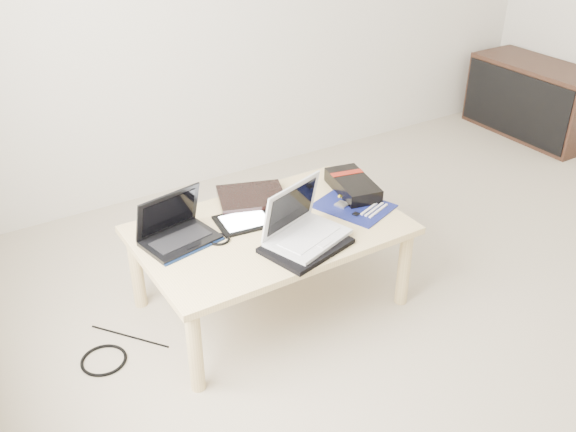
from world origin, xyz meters
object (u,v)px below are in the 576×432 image
gpu_box (353,185)px  netbook (177,231)px  coffee_table (270,237)px  white_laptop (302,227)px  media_cabinet (534,100)px

gpu_box → netbook: bearing=177.2°
coffee_table → white_laptop: (0.05, -0.16, 0.12)m
media_cabinet → netbook: size_ratio=2.81×
netbook → gpu_box: 0.85m
coffee_table → media_cabinet: size_ratio=1.22×
coffee_table → gpu_box: bearing=7.9°
white_laptop → gpu_box: bearing=28.4°
media_cabinet → white_laptop: 2.65m
media_cabinet → white_laptop: white_laptop is taller
coffee_table → white_laptop: white_laptop is taller
media_cabinet → white_laptop: bearing=-160.7°
netbook → gpu_box: size_ratio=0.96×
coffee_table → netbook: size_ratio=3.44×
white_laptop → gpu_box: 0.49m
coffee_table → netbook: bearing=163.7°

